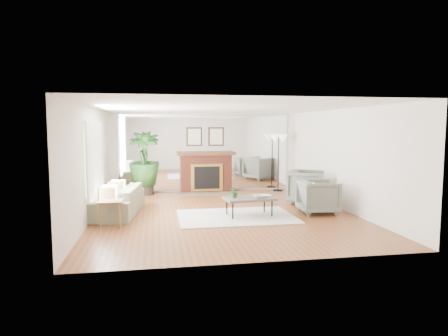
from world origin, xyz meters
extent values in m
plane|color=brown|center=(0.00, 0.00, 0.00)|extent=(7.00, 7.00, 0.00)
cube|color=silver|center=(-2.99, 0.00, 1.25)|extent=(0.02, 7.00, 2.50)
cube|color=silver|center=(2.99, 0.00, 1.25)|extent=(0.02, 7.00, 2.50)
cube|color=silver|center=(0.00, 3.49, 1.25)|extent=(6.00, 0.02, 2.50)
cube|color=silver|center=(0.00, 3.47, 1.25)|extent=(5.40, 0.04, 2.40)
cube|color=#B2E09E|center=(-2.96, 0.40, 1.35)|extent=(0.04, 2.40, 1.50)
cube|color=maroon|center=(0.00, 3.28, 0.60)|extent=(1.60, 0.40, 1.20)
cube|color=gold|center=(0.00, 3.07, 0.48)|extent=(1.00, 0.04, 0.85)
cube|color=black|center=(0.00, 3.05, 0.48)|extent=(0.80, 0.04, 0.70)
cube|color=#61554C|center=(0.00, 2.93, 0.01)|extent=(1.70, 0.55, 0.03)
cube|color=#4F2919|center=(0.00, 3.26, 1.22)|extent=(1.85, 0.46, 0.10)
cube|color=black|center=(-0.35, 3.43, 1.75)|extent=(0.50, 0.04, 0.60)
cube|color=black|center=(0.35, 3.43, 1.75)|extent=(0.50, 0.04, 0.60)
cube|color=beige|center=(0.22, -0.43, 0.01)|extent=(2.62, 1.87, 0.03)
cube|color=#61554C|center=(0.52, -0.43, 0.42)|extent=(1.18, 0.77, 0.06)
cylinder|color=black|center=(0.09, -0.71, 0.20)|extent=(0.03, 0.03, 0.39)
cylinder|color=black|center=(1.01, -0.61, 0.20)|extent=(0.03, 0.03, 0.39)
cylinder|color=black|center=(0.04, -0.25, 0.20)|extent=(0.03, 0.03, 0.39)
cylinder|color=black|center=(0.96, -0.15, 0.20)|extent=(0.03, 0.03, 0.39)
imported|color=gray|center=(-2.45, 0.38, 0.33)|extent=(1.13, 2.32, 0.65)
imported|color=slate|center=(2.46, 0.93, 0.45)|extent=(1.33, 1.32, 0.90)
imported|color=slate|center=(2.24, -0.33, 0.40)|extent=(0.92, 0.90, 0.79)
cube|color=brown|center=(-2.49, -0.85, 0.53)|extent=(0.49, 0.49, 0.04)
cylinder|color=brown|center=(-2.69, -1.04, 0.26)|extent=(0.04, 0.04, 0.52)
cylinder|color=brown|center=(-2.30, -1.05, 0.26)|extent=(0.04, 0.04, 0.52)
cylinder|color=brown|center=(-2.68, -0.66, 0.26)|extent=(0.04, 0.04, 0.52)
cylinder|color=brown|center=(-2.29, -0.67, 0.26)|extent=(0.04, 0.04, 0.52)
cylinder|color=black|center=(-1.92, 3.10, 0.20)|extent=(0.56, 0.56, 0.40)
imported|color=#316324|center=(-1.92, 3.10, 1.10)|extent=(0.93, 0.93, 1.64)
cylinder|color=black|center=(2.32, 3.10, 0.02)|extent=(0.31, 0.31, 0.04)
cylinder|color=black|center=(2.32, 3.10, 0.87)|extent=(0.03, 0.03, 1.75)
cone|color=white|center=(2.19, 3.10, 1.69)|extent=(0.33, 0.33, 0.24)
cone|color=white|center=(2.46, 3.10, 1.69)|extent=(0.33, 0.33, 0.24)
imported|color=#316324|center=(0.20, -0.37, 0.59)|extent=(0.28, 0.25, 0.29)
imported|color=brown|center=(0.73, -0.52, 0.48)|extent=(0.29, 0.29, 0.07)
imported|color=brown|center=(0.87, -0.27, 0.46)|extent=(0.21, 0.28, 0.02)
camera|label=1|loc=(-1.58, -9.20, 2.04)|focal=32.00mm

